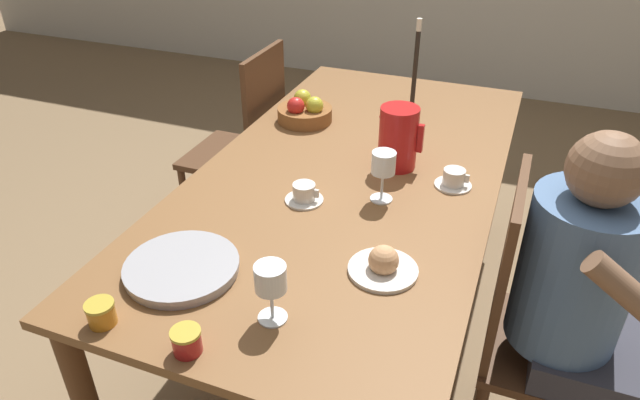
{
  "coord_description": "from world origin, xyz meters",
  "views": [
    {
      "loc": [
        0.55,
        -1.72,
        1.73
      ],
      "look_at": [
        0.0,
        -0.31,
        0.79
      ],
      "focal_mm": 32.0,
      "sensor_mm": 36.0,
      "label": 1
    }
  ],
  "objects_px": {
    "person_seated": "(583,295)",
    "chair_person_side": "(534,327)",
    "chair_opposite": "(246,144)",
    "bread_plate": "(383,264)",
    "serving_tray": "(182,268)",
    "jam_jar_red": "(101,312)",
    "red_pitcher": "(398,137)",
    "teacup_near_person": "(304,194)",
    "wine_glass_juice": "(271,281)",
    "candlestick_tall": "(414,76)",
    "teacup_across": "(454,179)",
    "jam_jar_amber": "(186,340)",
    "wine_glass_water": "(383,165)",
    "fruit_bowl": "(305,111)"
  },
  "relations": [
    {
      "from": "wine_glass_water",
      "to": "candlestick_tall",
      "type": "distance_m",
      "value": 0.76
    },
    {
      "from": "serving_tray",
      "to": "jam_jar_amber",
      "type": "relative_size",
      "value": 4.4
    },
    {
      "from": "jam_jar_red",
      "to": "teacup_near_person",
      "type": "bearing_deg",
      "value": 71.11
    },
    {
      "from": "teacup_across",
      "to": "fruit_bowl",
      "type": "bearing_deg",
      "value": 155.08
    },
    {
      "from": "chair_opposite",
      "to": "candlestick_tall",
      "type": "bearing_deg",
      "value": -81.23
    },
    {
      "from": "person_seated",
      "to": "teacup_near_person",
      "type": "xyz_separation_m",
      "value": [
        -0.86,
        0.1,
        0.08
      ]
    },
    {
      "from": "chair_opposite",
      "to": "bread_plate",
      "type": "bearing_deg",
      "value": -136.0
    },
    {
      "from": "chair_person_side",
      "to": "person_seated",
      "type": "height_order",
      "value": "person_seated"
    },
    {
      "from": "person_seated",
      "to": "chair_person_side",
      "type": "bearing_deg",
      "value": -113.26
    },
    {
      "from": "chair_person_side",
      "to": "red_pitcher",
      "type": "relative_size",
      "value": 4.27
    },
    {
      "from": "serving_tray",
      "to": "jam_jar_red",
      "type": "height_order",
      "value": "jam_jar_red"
    },
    {
      "from": "wine_glass_water",
      "to": "teacup_across",
      "type": "distance_m",
      "value": 0.29
    },
    {
      "from": "teacup_near_person",
      "to": "chair_opposite",
      "type": "bearing_deg",
      "value": 130.13
    },
    {
      "from": "wine_glass_juice",
      "to": "bread_plate",
      "type": "distance_m",
      "value": 0.35
    },
    {
      "from": "wine_glass_juice",
      "to": "candlestick_tall",
      "type": "relative_size",
      "value": 0.4
    },
    {
      "from": "chair_person_side",
      "to": "jam_jar_red",
      "type": "xyz_separation_m",
      "value": [
        -1.01,
        -0.64,
        0.27
      ]
    },
    {
      "from": "wine_glass_juice",
      "to": "chair_opposite",
      "type": "bearing_deg",
      "value": 120.83
    },
    {
      "from": "teacup_near_person",
      "to": "jam_jar_amber",
      "type": "relative_size",
      "value": 1.79
    },
    {
      "from": "red_pitcher",
      "to": "candlestick_tall",
      "type": "relative_size",
      "value": 0.56
    },
    {
      "from": "wine_glass_water",
      "to": "bread_plate",
      "type": "bearing_deg",
      "value": -73.26
    },
    {
      "from": "person_seated",
      "to": "teacup_across",
      "type": "height_order",
      "value": "person_seated"
    },
    {
      "from": "chair_opposite",
      "to": "teacup_near_person",
      "type": "xyz_separation_m",
      "value": [
        0.62,
        -0.73,
        0.26
      ]
    },
    {
      "from": "chair_opposite",
      "to": "teacup_across",
      "type": "height_order",
      "value": "chair_opposite"
    },
    {
      "from": "fruit_bowl",
      "to": "teacup_across",
      "type": "bearing_deg",
      "value": -24.92
    },
    {
      "from": "bread_plate",
      "to": "chair_opposite",
      "type": "bearing_deg",
      "value": 134.0
    },
    {
      "from": "chair_opposite",
      "to": "wine_glass_water",
      "type": "bearing_deg",
      "value": -126.62
    },
    {
      "from": "person_seated",
      "to": "candlestick_tall",
      "type": "relative_size",
      "value": 2.88
    },
    {
      "from": "wine_glass_juice",
      "to": "teacup_across",
      "type": "distance_m",
      "value": 0.87
    },
    {
      "from": "chair_person_side",
      "to": "chair_opposite",
      "type": "relative_size",
      "value": 1.0
    },
    {
      "from": "chair_opposite",
      "to": "jam_jar_amber",
      "type": "bearing_deg",
      "value": -156.61
    },
    {
      "from": "person_seated",
      "to": "wine_glass_water",
      "type": "height_order",
      "value": "person_seated"
    },
    {
      "from": "chair_person_side",
      "to": "wine_glass_juice",
      "type": "bearing_deg",
      "value": -52.97
    },
    {
      "from": "wine_glass_juice",
      "to": "candlestick_tall",
      "type": "height_order",
      "value": "candlestick_tall"
    },
    {
      "from": "serving_tray",
      "to": "jam_jar_amber",
      "type": "distance_m",
      "value": 0.3
    },
    {
      "from": "chair_person_side",
      "to": "wine_glass_water",
      "type": "xyz_separation_m",
      "value": [
        -0.54,
        0.16,
        0.37
      ]
    },
    {
      "from": "wine_glass_water",
      "to": "serving_tray",
      "type": "bearing_deg",
      "value": -125.49
    },
    {
      "from": "person_seated",
      "to": "red_pitcher",
      "type": "height_order",
      "value": "person_seated"
    },
    {
      "from": "wine_glass_water",
      "to": "candlestick_tall",
      "type": "xyz_separation_m",
      "value": [
        -0.08,
        0.75,
        0.04
      ]
    },
    {
      "from": "person_seated",
      "to": "teacup_across",
      "type": "distance_m",
      "value": 0.57
    },
    {
      "from": "bread_plate",
      "to": "jam_jar_red",
      "type": "bearing_deg",
      "value": -142.96
    },
    {
      "from": "red_pitcher",
      "to": "jam_jar_red",
      "type": "relative_size",
      "value": 3.18
    },
    {
      "from": "wine_glass_water",
      "to": "fruit_bowl",
      "type": "relative_size",
      "value": 0.75
    },
    {
      "from": "bread_plate",
      "to": "jam_jar_red",
      "type": "xyz_separation_m",
      "value": [
        -0.58,
        -0.44,
        0.01
      ]
    },
    {
      "from": "jam_jar_red",
      "to": "candlestick_tall",
      "type": "distance_m",
      "value": 1.61
    },
    {
      "from": "person_seated",
      "to": "teacup_near_person",
      "type": "distance_m",
      "value": 0.87
    },
    {
      "from": "jam_jar_amber",
      "to": "jam_jar_red",
      "type": "distance_m",
      "value": 0.24
    },
    {
      "from": "red_pitcher",
      "to": "person_seated",
      "type": "bearing_deg",
      "value": -34.49
    },
    {
      "from": "wine_glass_juice",
      "to": "teacup_near_person",
      "type": "xyz_separation_m",
      "value": [
        -0.14,
        0.53,
        -0.09
      ]
    },
    {
      "from": "chair_person_side",
      "to": "wine_glass_juice",
      "type": "distance_m",
      "value": 0.87
    },
    {
      "from": "teacup_near_person",
      "to": "teacup_across",
      "type": "bearing_deg",
      "value": 32.1
    }
  ]
}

